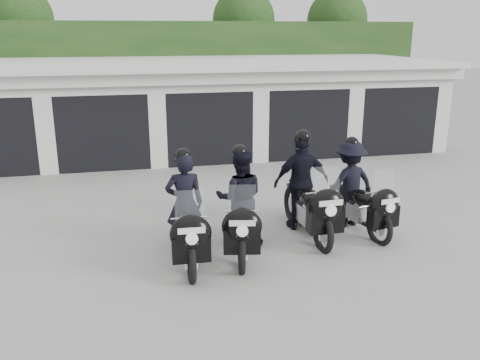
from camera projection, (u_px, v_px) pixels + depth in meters
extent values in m
plane|color=#969691|center=(255.00, 231.00, 10.35)|extent=(80.00, 80.00, 0.00)
cube|color=silver|center=(196.00, 105.00, 17.91)|extent=(16.00, 6.00, 2.80)
cube|color=silver|center=(196.00, 63.00, 17.30)|extent=(16.40, 6.80, 0.16)
cube|color=silver|center=(211.00, 77.00, 14.51)|extent=(16.40, 0.12, 0.40)
cube|color=black|center=(211.00, 161.00, 15.44)|extent=(16.00, 0.06, 0.24)
cube|color=silver|center=(46.00, 124.00, 14.26)|extent=(0.50, 0.50, 2.80)
cube|color=black|center=(105.00, 126.00, 15.65)|extent=(2.60, 2.60, 2.20)
cube|color=silver|center=(100.00, 84.00, 14.27)|extent=(2.60, 0.50, 0.60)
cube|color=silver|center=(157.00, 120.00, 14.91)|extent=(0.50, 0.50, 2.80)
cube|color=black|center=(204.00, 122.00, 16.31)|extent=(2.60, 2.60, 2.20)
cube|color=silver|center=(208.00, 81.00, 14.93)|extent=(2.60, 0.50, 0.60)
cube|color=silver|center=(259.00, 116.00, 15.57)|extent=(0.50, 0.50, 2.80)
cube|color=black|center=(296.00, 119.00, 16.96)|extent=(2.60, 2.60, 2.20)
cube|color=silver|center=(308.00, 79.00, 15.58)|extent=(2.60, 0.50, 0.60)
cube|color=silver|center=(353.00, 113.00, 16.22)|extent=(0.50, 0.50, 2.80)
cube|color=black|center=(381.00, 115.00, 17.61)|extent=(2.60, 2.60, 2.20)
cube|color=silver|center=(400.00, 77.00, 16.23)|extent=(2.60, 0.50, 0.60)
cube|color=silver|center=(439.00, 110.00, 16.87)|extent=(0.50, 0.50, 2.80)
cube|color=#183814|center=(182.00, 74.00, 21.44)|extent=(20.00, 2.00, 4.30)
sphere|color=#183814|center=(19.00, 19.00, 20.83)|extent=(2.80, 2.80, 2.80)
cylinder|color=black|center=(27.00, 86.00, 21.61)|extent=(0.24, 0.24, 3.30)
sphere|color=#183814|center=(244.00, 20.00, 22.84)|extent=(2.80, 2.80, 2.80)
cylinder|color=black|center=(243.00, 82.00, 23.61)|extent=(0.24, 0.24, 3.30)
sphere|color=#183814|center=(337.00, 20.00, 23.78)|extent=(2.80, 2.80, 2.80)
cylinder|color=black|center=(334.00, 80.00, 24.56)|extent=(0.24, 0.24, 3.30)
torus|color=black|center=(191.00, 261.00, 8.26)|extent=(0.15, 0.79, 0.78)
torus|color=black|center=(184.00, 226.00, 9.72)|extent=(0.15, 0.79, 0.78)
cube|color=#B3B3B8|center=(187.00, 238.00, 8.99)|extent=(0.30, 0.60, 0.34)
cube|color=black|center=(187.00, 247.00, 9.02)|extent=(0.14, 1.40, 0.06)
ellipsoid|color=black|center=(187.00, 222.00, 8.72)|extent=(0.37, 0.63, 0.31)
cube|color=black|center=(185.00, 212.00, 9.15)|extent=(0.30, 0.60, 0.11)
ellipsoid|color=black|center=(191.00, 234.00, 8.04)|extent=(0.69, 0.38, 0.64)
cube|color=black|center=(191.00, 248.00, 8.11)|extent=(0.63, 0.26, 0.43)
cube|color=#B2BFC6|center=(190.00, 208.00, 7.95)|extent=(0.48, 0.14, 0.55)
cylinder|color=silver|center=(189.00, 218.00, 8.19)|extent=(0.60, 0.05, 0.03)
cube|color=silver|center=(192.00, 231.00, 7.83)|extent=(0.43, 0.03, 0.10)
cube|color=silver|center=(192.00, 241.00, 7.92)|extent=(0.19, 0.02, 0.11)
imported|color=black|center=(185.00, 204.00, 9.12)|extent=(0.70, 0.48, 1.88)
sphere|color=black|center=(183.00, 156.00, 8.87)|extent=(0.29, 0.29, 0.29)
torus|color=black|center=(242.00, 252.00, 8.59)|extent=(0.26, 0.79, 0.78)
torus|color=black|center=(239.00, 220.00, 10.06)|extent=(0.26, 0.79, 0.78)
cube|color=#B3B3B8|center=(240.00, 231.00, 9.32)|extent=(0.38, 0.63, 0.34)
cube|color=black|center=(240.00, 240.00, 9.35)|extent=(0.35, 1.38, 0.06)
ellipsoid|color=black|center=(241.00, 215.00, 9.04)|extent=(0.46, 0.67, 0.31)
cube|color=black|center=(240.00, 206.00, 9.48)|extent=(0.38, 0.63, 0.11)
ellipsoid|color=black|center=(242.00, 227.00, 8.36)|extent=(0.73, 0.47, 0.64)
cube|color=black|center=(242.00, 240.00, 8.43)|extent=(0.65, 0.35, 0.43)
cube|color=#B2BFC6|center=(242.00, 201.00, 8.27)|extent=(0.48, 0.21, 0.54)
cylinder|color=silver|center=(241.00, 211.00, 8.51)|extent=(0.59, 0.14, 0.03)
cube|color=silver|center=(242.00, 223.00, 8.15)|extent=(0.42, 0.10, 0.10)
cube|color=silver|center=(242.00, 234.00, 8.24)|extent=(0.19, 0.05, 0.11)
imported|color=black|center=(240.00, 198.00, 9.46)|extent=(1.03, 0.87, 1.87)
sphere|color=black|center=(240.00, 152.00, 9.21)|extent=(0.29, 0.29, 0.29)
torus|color=black|center=(323.00, 232.00, 9.38)|extent=(0.15, 0.83, 0.82)
torus|color=black|center=(292.00, 204.00, 10.89)|extent=(0.15, 0.83, 0.82)
cube|color=#B3B3B8|center=(306.00, 213.00, 10.13)|extent=(0.31, 0.63, 0.36)
cube|color=black|center=(306.00, 222.00, 10.16)|extent=(0.14, 1.47, 0.07)
ellipsoid|color=black|center=(311.00, 198.00, 9.85)|extent=(0.39, 0.66, 0.32)
cube|color=black|center=(301.00, 190.00, 10.29)|extent=(0.31, 0.63, 0.11)
ellipsoid|color=black|center=(326.00, 207.00, 9.15)|extent=(0.72, 0.40, 0.68)
cube|color=black|center=(326.00, 220.00, 9.22)|extent=(0.66, 0.27, 0.45)
cube|color=#B2BFC6|center=(327.00, 182.00, 9.05)|extent=(0.50, 0.15, 0.57)
cylinder|color=silver|center=(322.00, 193.00, 9.30)|extent=(0.63, 0.05, 0.03)
cube|color=silver|center=(331.00, 203.00, 8.93)|extent=(0.45, 0.03, 0.10)
cube|color=silver|center=(330.00, 213.00, 9.02)|extent=(0.20, 0.02, 0.11)
imported|color=black|center=(301.00, 182.00, 10.27)|extent=(1.18, 0.70, 1.98)
sphere|color=black|center=(303.00, 137.00, 10.01)|extent=(0.30, 0.30, 0.30)
torus|color=black|center=(379.00, 227.00, 9.71)|extent=(0.25, 0.76, 0.75)
torus|color=black|center=(336.00, 204.00, 11.02)|extent=(0.25, 0.76, 0.75)
cube|color=#B3B3B8|center=(356.00, 211.00, 10.36)|extent=(0.37, 0.61, 0.33)
cube|color=black|center=(356.00, 219.00, 10.39)|extent=(0.33, 1.33, 0.06)
ellipsoid|color=black|center=(362.00, 197.00, 10.11)|extent=(0.44, 0.64, 0.30)
cube|color=black|center=(349.00, 190.00, 10.49)|extent=(0.37, 0.61, 0.10)
ellipsoid|color=black|center=(384.00, 205.00, 9.50)|extent=(0.70, 0.45, 0.62)
cube|color=black|center=(383.00, 216.00, 9.57)|extent=(0.63, 0.33, 0.41)
cube|color=#B2BFC6|center=(385.00, 183.00, 9.41)|extent=(0.47, 0.20, 0.53)
cylinder|color=silver|center=(378.00, 192.00, 9.63)|extent=(0.57, 0.13, 0.03)
cube|color=silver|center=(391.00, 201.00, 9.31)|extent=(0.41, 0.09, 0.09)
cube|color=silver|center=(389.00, 210.00, 9.39)|extent=(0.18, 0.05, 0.10)
imported|color=black|center=(349.00, 183.00, 10.47)|extent=(1.26, 0.81, 1.81)
sphere|color=black|center=(352.00, 143.00, 10.23)|extent=(0.28, 0.28, 0.28)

